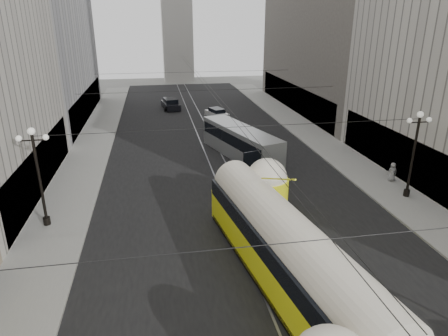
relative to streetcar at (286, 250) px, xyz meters
name	(u,v)px	position (x,y,z in m)	size (l,w,h in m)	color
road	(210,148)	(-0.50, 22.79, -1.96)	(20.00, 85.00, 0.02)	black
sidewalk_left	(94,143)	(-12.50, 26.29, -1.88)	(4.00, 72.00, 0.15)	gray
sidewalk_right	(309,133)	(11.50, 26.29, -1.88)	(4.00, 72.00, 0.15)	gray
rail_left	(203,148)	(-1.25, 22.79, -1.96)	(0.12, 85.00, 0.04)	gray
rail_right	(218,148)	(0.25, 22.79, -1.96)	(0.12, 85.00, 0.04)	gray
building_left_far	(23,2)	(-20.49, 38.29, 12.35)	(12.60, 28.60, 28.60)	#999999
distant_tower	(176,5)	(-0.50, 70.29, 13.01)	(6.00, 6.00, 31.36)	#B2AFA8
lamppost_left_mid	(38,172)	(-13.10, 8.29, 1.79)	(1.86, 0.44, 6.37)	black
lamppost_right_mid	(414,150)	(12.10, 8.29, 1.79)	(1.86, 0.44, 6.37)	black
catenary	(212,92)	(-0.38, 21.78, 3.93)	(25.00, 72.00, 0.23)	black
streetcar	(286,250)	(0.00, 0.00, 0.00)	(5.16, 18.10, 4.01)	#F9FF16
city_bus	(240,141)	(1.90, 19.40, -0.36)	(5.68, 11.86, 2.91)	#A9ADAF
sedan_white_far	(217,113)	(2.22, 35.82, -1.38)	(2.89, 4.34, 1.27)	silver
sedan_dark_far	(171,104)	(-3.58, 42.39, -1.26)	(2.74, 5.13, 1.54)	black
pedestrian_sidewalk_right	(392,172)	(12.63, 11.16, -1.04)	(0.75, 0.46, 1.54)	gray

